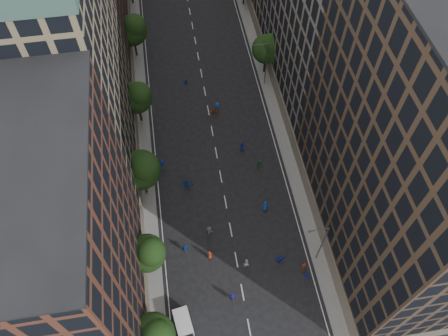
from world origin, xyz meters
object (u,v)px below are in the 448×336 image
skater_1 (232,297)px  skater_2 (306,277)px  streetlamp_near (321,242)px  cargo_van (184,326)px  streetlamp_far (265,62)px

skater_1 → skater_2: skater_1 is taller
streetlamp_near → cargo_van: bearing=-160.7°
cargo_van → skater_2: 16.64m
skater_1 → skater_2: bearing=164.6°
streetlamp_near → skater_1: 13.07m
cargo_van → skater_2: cargo_van is taller
streetlamp_near → skater_1: bearing=-162.7°
streetlamp_far → skater_2: bearing=-93.2°
streetlamp_near → skater_2: size_ratio=5.48×
skater_2 → streetlamp_near: bearing=-144.5°
skater_1 → cargo_van: bearing=1.0°
streetlamp_near → skater_1: size_ratio=4.73×
cargo_van → streetlamp_near: bearing=10.6°
streetlamp_near → skater_2: (-1.99, -2.56, -4.34)m
streetlamp_far → cargo_van: bearing=-114.8°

